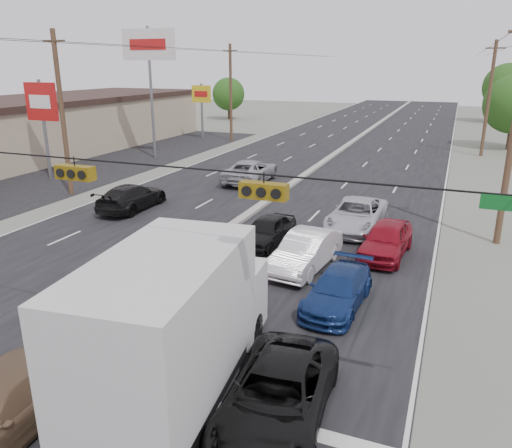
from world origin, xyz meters
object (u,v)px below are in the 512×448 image
(queue_car_d, at_px, (338,290))
(queue_car_e, at_px, (386,240))
(queue_car_a, at_px, (267,231))
(black_suv, at_px, (277,396))
(tree_left_far, at_px, (228,94))
(utility_pole_left_b, at_px, (62,113))
(pole_sign_billboard, at_px, (149,53))
(queue_car_b, at_px, (306,251))
(red_sedan, at_px, (202,292))
(box_truck, at_px, (176,322))
(queue_car_c, at_px, (357,215))
(oncoming_near, at_px, (132,197))
(utility_pole_right_c, at_px, (489,98))
(pole_sign_mid, at_px, (42,107))
(oncoming_far, at_px, (250,171))
(utility_pole_left_c, at_px, (231,93))
(tree_right_far, at_px, (507,87))
(pole_sign_far, at_px, (202,99))

(queue_car_d, distance_m, queue_car_e, 5.56)
(queue_car_a, bearing_deg, black_suv, -62.82)
(tree_left_far, bearing_deg, utility_pole_left_b, -78.08)
(pole_sign_billboard, bearing_deg, queue_car_b, -44.64)
(queue_car_e, bearing_deg, red_sedan, -119.57)
(pole_sign_billboard, relative_size, black_suv, 2.22)
(tree_left_far, bearing_deg, box_truck, -66.39)
(queue_car_b, relative_size, queue_car_c, 0.85)
(queue_car_a, relative_size, queue_car_c, 0.74)
(pole_sign_billboard, bearing_deg, queue_car_e, -36.63)
(oncoming_near, bearing_deg, queue_car_a, 163.16)
(tree_left_far, xyz_separation_m, queue_car_a, (24.57, -49.20, -3.04))
(tree_left_far, distance_m, red_sedan, 61.44)
(red_sedan, height_order, queue_car_d, red_sedan)
(queue_car_c, bearing_deg, utility_pole_right_c, 76.96)
(pole_sign_mid, xyz_separation_m, oncoming_near, (10.30, -4.54, -4.38))
(queue_car_b, relative_size, oncoming_far, 0.79)
(utility_pole_left_b, relative_size, utility_pole_left_c, 1.00)
(utility_pole_right_c, bearing_deg, black_suv, -97.76)
(red_sedan, relative_size, queue_car_c, 0.77)
(pole_sign_billboard, relative_size, queue_car_b, 2.41)
(pole_sign_billboard, relative_size, tree_left_far, 1.80)
(pole_sign_mid, bearing_deg, red_sedan, -35.48)
(tree_right_far, height_order, queue_car_a, tree_right_far)
(pole_sign_mid, relative_size, oncoming_near, 1.39)
(queue_car_d, height_order, oncoming_near, oncoming_near)
(queue_car_a, relative_size, queue_car_d, 0.93)
(utility_pole_right_c, bearing_deg, tree_right_far, 83.35)
(queue_car_b, bearing_deg, tree_right_far, 86.73)
(oncoming_near, bearing_deg, red_sedan, 133.96)
(pole_sign_far, bearing_deg, box_truck, -63.20)
(utility_pole_left_b, xyz_separation_m, pole_sign_billboard, (-2.00, 13.00, 3.76))
(pole_sign_mid, relative_size, queue_car_e, 1.59)
(utility_pole_left_c, distance_m, queue_car_d, 39.56)
(pole_sign_mid, bearing_deg, queue_car_b, -22.85)
(utility_pole_left_b, distance_m, queue_car_d, 21.99)
(utility_pole_left_b, xyz_separation_m, queue_car_c, (18.48, -0.38, -4.36))
(pole_sign_mid, height_order, oncoming_far, pole_sign_mid)
(utility_pole_left_c, height_order, queue_car_a, utility_pole_left_c)
(pole_sign_mid, height_order, box_truck, pole_sign_mid)
(queue_car_b, relative_size, oncoming_near, 0.90)
(tree_left_far, relative_size, red_sedan, 1.47)
(queue_car_c, bearing_deg, queue_car_a, -130.40)
(pole_sign_mid, distance_m, pole_sign_billboard, 10.97)
(pole_sign_far, xyz_separation_m, queue_car_d, (23.00, -34.12, -3.79))
(pole_sign_far, distance_m, tree_left_far, 20.89)
(pole_sign_far, height_order, queue_car_b, pole_sign_far)
(tree_right_far, relative_size, queue_car_d, 1.91)
(pole_sign_billboard, bearing_deg, utility_pole_left_c, 80.54)
(queue_car_d, bearing_deg, oncoming_near, 154.20)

